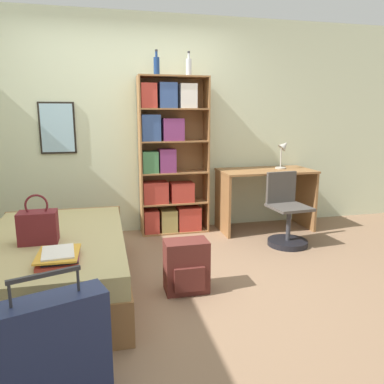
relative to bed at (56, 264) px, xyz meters
The scene contains 13 objects.
ground_plane 0.75m from the bed, ahead, with size 14.00×14.00×0.00m, color #84664C.
wall_back 2.01m from the bed, 65.44° to the left, with size 10.00×0.09×2.60m.
bed is the anchor object (origin of this frame).
handbag 0.41m from the bed, 119.42° to the right, with size 0.28×0.17×0.38m.
book_stack_on_bed 0.65m from the bed, 79.79° to the right, with size 0.28×0.35×0.07m.
suitcase 1.36m from the bed, 84.30° to the right, with size 0.58×0.35×0.73m.
bookcase 1.92m from the bed, 48.91° to the left, with size 0.83×0.28×1.88m.
bottle_green 2.45m from the bed, 51.86° to the left, with size 0.07×0.07×0.28m.
bottle_brown 2.63m from the bed, 43.27° to the left, with size 0.07×0.07×0.27m.
desk 2.69m from the bed, 26.76° to the left, with size 1.16×0.60×0.77m.
desk_lamp 3.03m from the bed, 25.53° to the left, with size 0.18×0.13×0.37m.
desk_chair 2.47m from the bed, 14.35° to the left, with size 0.44×0.44×0.81m.
backpack 1.08m from the bed, 13.73° to the right, with size 0.36×0.25×0.44m.
Camera 1 is at (-0.28, -3.05, 1.44)m, focal length 35.00 mm.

